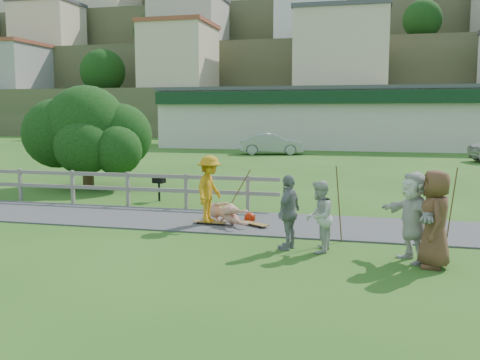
{
  "coord_description": "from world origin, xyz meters",
  "views": [
    {
      "loc": [
        5.64,
        -12.47,
        3.01
      ],
      "look_at": [
        2.07,
        2.0,
        1.12
      ],
      "focal_mm": 40.0,
      "sensor_mm": 36.0,
      "label": 1
    }
  ],
  "objects_px": {
    "spectator_c": "(435,219)",
    "spectator_d": "(413,217)",
    "spectator_a": "(319,217)",
    "spectator_b": "(289,212)",
    "bbq": "(159,189)",
    "tree": "(87,150)",
    "skater_rider": "(210,193)",
    "car_silver": "(271,144)",
    "skater_fallen": "(225,213)"
  },
  "relations": [
    {
      "from": "skater_fallen",
      "to": "spectator_d",
      "type": "xyz_separation_m",
      "value": [
        4.63,
        -2.5,
        0.6
      ]
    },
    {
      "from": "spectator_a",
      "to": "bbq",
      "type": "bearing_deg",
      "value": -127.62
    },
    {
      "from": "spectator_b",
      "to": "bbq",
      "type": "xyz_separation_m",
      "value": [
        -5.28,
        5.35,
        -0.42
      ]
    },
    {
      "from": "skater_fallen",
      "to": "spectator_a",
      "type": "distance_m",
      "value": 3.56
    },
    {
      "from": "skater_fallen",
      "to": "tree",
      "type": "xyz_separation_m",
      "value": [
        -7.25,
        5.58,
        1.18
      ]
    },
    {
      "from": "spectator_a",
      "to": "skater_fallen",
      "type": "bearing_deg",
      "value": -124.63
    },
    {
      "from": "spectator_a",
      "to": "bbq",
      "type": "distance_m",
      "value": 8.08
    },
    {
      "from": "spectator_a",
      "to": "spectator_c",
      "type": "height_order",
      "value": "spectator_c"
    },
    {
      "from": "spectator_a",
      "to": "tree",
      "type": "relative_size",
      "value": 0.3
    },
    {
      "from": "skater_rider",
      "to": "tree",
      "type": "height_order",
      "value": "tree"
    },
    {
      "from": "bbq",
      "to": "skater_rider",
      "type": "bearing_deg",
      "value": -39.99
    },
    {
      "from": "spectator_b",
      "to": "spectator_c",
      "type": "relative_size",
      "value": 0.87
    },
    {
      "from": "skater_fallen",
      "to": "spectator_c",
      "type": "height_order",
      "value": "spectator_c"
    },
    {
      "from": "spectator_d",
      "to": "car_silver",
      "type": "height_order",
      "value": "spectator_d"
    },
    {
      "from": "skater_rider",
      "to": "spectator_c",
      "type": "relative_size",
      "value": 0.93
    },
    {
      "from": "spectator_c",
      "to": "spectator_d",
      "type": "relative_size",
      "value": 1.04
    },
    {
      "from": "spectator_a",
      "to": "car_silver",
      "type": "distance_m",
      "value": 27.24
    },
    {
      "from": "spectator_c",
      "to": "spectator_d",
      "type": "height_order",
      "value": "spectator_c"
    },
    {
      "from": "spectator_c",
      "to": "car_silver",
      "type": "height_order",
      "value": "spectator_c"
    },
    {
      "from": "spectator_b",
      "to": "tree",
      "type": "xyz_separation_m",
      "value": [
        -9.3,
        7.71,
        0.67
      ]
    },
    {
      "from": "spectator_a",
      "to": "spectator_b",
      "type": "distance_m",
      "value": 0.68
    },
    {
      "from": "tree",
      "to": "spectator_a",
      "type": "bearing_deg",
      "value": -38.13
    },
    {
      "from": "skater_rider",
      "to": "car_silver",
      "type": "height_order",
      "value": "skater_rider"
    },
    {
      "from": "car_silver",
      "to": "skater_rider",
      "type": "bearing_deg",
      "value": 172.19
    },
    {
      "from": "car_silver",
      "to": "bbq",
      "type": "height_order",
      "value": "car_silver"
    },
    {
      "from": "spectator_b",
      "to": "bbq",
      "type": "height_order",
      "value": "spectator_b"
    },
    {
      "from": "spectator_b",
      "to": "car_silver",
      "type": "xyz_separation_m",
      "value": [
        -5.33,
        26.46,
        -0.07
      ]
    },
    {
      "from": "spectator_a",
      "to": "spectator_c",
      "type": "distance_m",
      "value": 2.38
    },
    {
      "from": "spectator_d",
      "to": "bbq",
      "type": "distance_m",
      "value": 9.73
    },
    {
      "from": "spectator_d",
      "to": "bbq",
      "type": "height_order",
      "value": "spectator_d"
    },
    {
      "from": "skater_rider",
      "to": "car_silver",
      "type": "distance_m",
      "value": 24.69
    },
    {
      "from": "tree",
      "to": "bbq",
      "type": "relative_size",
      "value": 6.38
    },
    {
      "from": "tree",
      "to": "bbq",
      "type": "height_order",
      "value": "tree"
    },
    {
      "from": "spectator_a",
      "to": "spectator_b",
      "type": "xyz_separation_m",
      "value": [
        -0.67,
        0.11,
        0.05
      ]
    },
    {
      "from": "spectator_a",
      "to": "bbq",
      "type": "xyz_separation_m",
      "value": [
        -5.95,
        5.46,
        -0.37
      ]
    },
    {
      "from": "skater_rider",
      "to": "spectator_a",
      "type": "bearing_deg",
      "value": -116.75
    },
    {
      "from": "skater_fallen",
      "to": "car_silver",
      "type": "xyz_separation_m",
      "value": [
        -3.29,
        24.32,
        0.44
      ]
    },
    {
      "from": "spectator_b",
      "to": "spectator_d",
      "type": "xyz_separation_m",
      "value": [
        2.58,
        -0.36,
        0.09
      ]
    },
    {
      "from": "spectator_a",
      "to": "spectator_b",
      "type": "bearing_deg",
      "value": -94.46
    },
    {
      "from": "spectator_d",
      "to": "bbq",
      "type": "relative_size",
      "value": 2.24
    },
    {
      "from": "spectator_b",
      "to": "spectator_d",
      "type": "distance_m",
      "value": 2.61
    },
    {
      "from": "skater_fallen",
      "to": "tree",
      "type": "relative_size",
      "value": 0.33
    },
    {
      "from": "tree",
      "to": "bbq",
      "type": "bearing_deg",
      "value": -30.45
    },
    {
      "from": "spectator_a",
      "to": "spectator_d",
      "type": "relative_size",
      "value": 0.85
    },
    {
      "from": "spectator_a",
      "to": "spectator_d",
      "type": "xyz_separation_m",
      "value": [
        1.91,
        -0.25,
        0.14
      ]
    },
    {
      "from": "car_silver",
      "to": "spectator_a",
      "type": "bearing_deg",
      "value": 178.16
    },
    {
      "from": "skater_fallen",
      "to": "car_silver",
      "type": "relative_size",
      "value": 0.38
    },
    {
      "from": "bbq",
      "to": "spectator_b",
      "type": "bearing_deg",
      "value": -35.31
    },
    {
      "from": "spectator_d",
      "to": "bbq",
      "type": "bearing_deg",
      "value": -154.13
    },
    {
      "from": "bbq",
      "to": "spectator_d",
      "type": "bearing_deg",
      "value": -25.92
    }
  ]
}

